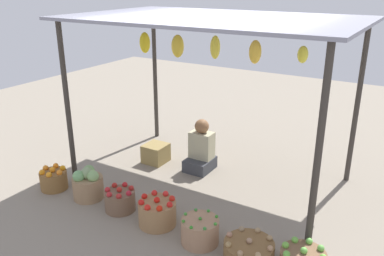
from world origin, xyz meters
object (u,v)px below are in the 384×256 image
Objects in this scene: vendor_person at (201,151)px; basket_cabbages at (88,184)px; basket_red_apples at (120,200)px; basket_green_chilies at (200,231)px; basket_oranges at (54,179)px; basket_potatoes at (249,252)px; basket_red_tomatoes at (157,212)px; wooden_crate_near_vendor at (156,153)px.

vendor_person is 1.71m from basket_cabbages.
basket_green_chilies is at bearing -3.20° from basket_red_apples.
basket_cabbages is (0.58, 0.06, 0.05)m from basket_oranges.
basket_green_chilies is at bearing -60.48° from vendor_person.
basket_oranges is 0.85× the size of basket_cabbages.
basket_cabbages is at bearing -119.28° from vendor_person.
basket_red_apples is 0.92× the size of basket_green_chilies.
vendor_person is at bearing 79.08° from basket_red_apples.
basket_potatoes is at bearing -2.98° from basket_red_apples.
vendor_person is 1.80m from basket_green_chilies.
basket_red_apples is 1.75m from basket_potatoes.
vendor_person is 1.78× the size of basket_red_tomatoes.
basket_red_tomatoes is 1.26× the size of wooden_crate_near_vendor.
basket_green_chilies is (2.30, -0.02, 0.00)m from basket_oranges.
basket_oranges is 1.12m from basket_red_apples.
basket_red_apples is 1.43m from wooden_crate_near_vendor.
basket_oranges reaches higher than basket_potatoes.
wooden_crate_near_vendor is at bearing 107.85° from basket_red_apples.
basket_red_tomatoes is at bearing -1.58° from basket_cabbages.
basket_cabbages is at bearing 178.42° from basket_red_tomatoes.
basket_red_apples is 0.58m from basket_red_tomatoes.
basket_cabbages is at bearing 177.41° from basket_green_chilies.
basket_oranges is 2.88m from basket_potatoes.
basket_potatoes is (0.58, -0.03, -0.03)m from basket_green_chilies.
basket_red_tomatoes reaches higher than basket_green_chilies.
basket_red_apples is at bearing 178.13° from basket_red_tomatoes.
basket_oranges is at bearing -132.43° from vendor_person.
basket_red_tomatoes reaches higher than wooden_crate_near_vendor.
basket_red_tomatoes is 0.60m from basket_green_chilies.
vendor_person is at bearing 132.67° from basket_potatoes.
basket_cabbages is at bearing 177.42° from basket_potatoes.
basket_green_chilies reaches higher than basket_potatoes.
basket_oranges is 0.59m from basket_cabbages.
basket_green_chilies is at bearing -0.43° from basket_oranges.
basket_oranges is 0.88× the size of basket_green_chilies.
vendor_person reaches higher than basket_potatoes.
basket_red_tomatoes is (0.58, -0.02, 0.02)m from basket_red_apples.
vendor_person is 1.90× the size of basket_green_chilies.
basket_potatoes is (2.30, -0.10, -0.08)m from basket_cabbages.
vendor_person is 2.17m from basket_potatoes.
vendor_person is at bearing 119.52° from basket_green_chilies.
basket_green_chilies is (1.17, -0.07, 0.01)m from basket_red_apples.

